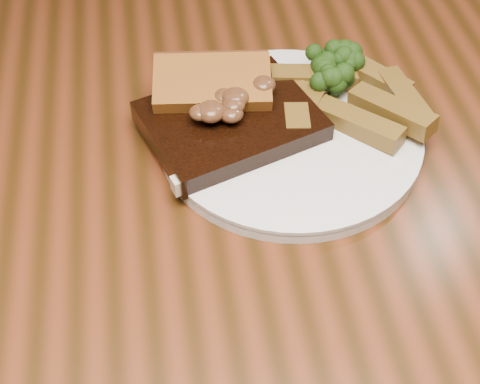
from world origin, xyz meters
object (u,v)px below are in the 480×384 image
(chair_far, at_px, (170,44))
(potato_wedges, at_px, (346,105))
(plate, at_px, (290,136))
(steak, at_px, (231,122))
(dining_table, at_px, (230,262))
(garlic_bread, at_px, (213,101))

(chair_far, height_order, potato_wedges, chair_far)
(plate, bearing_deg, steak, 169.79)
(dining_table, relative_size, chair_far, 1.86)
(dining_table, bearing_deg, garlic_bread, 89.40)
(steak, xyz_separation_m, potato_wedges, (0.12, 0.01, -0.00))
(plate, relative_size, steak, 1.63)
(dining_table, distance_m, potato_wedges, 0.20)
(chair_far, bearing_deg, garlic_bread, 92.83)
(potato_wedges, bearing_deg, steak, -176.25)
(plate, relative_size, garlic_bread, 2.27)
(dining_table, height_order, garlic_bread, garlic_bread)
(dining_table, xyz_separation_m, potato_wedges, (0.14, 0.09, 0.12))
(steak, distance_m, garlic_bread, 0.04)
(steak, height_order, potato_wedges, same)
(chair_far, distance_m, plate, 0.65)
(garlic_bread, bearing_deg, potato_wedges, -4.34)
(steak, bearing_deg, dining_table, -118.68)
(chair_far, relative_size, steak, 5.23)
(plate, xyz_separation_m, garlic_bread, (-0.07, 0.05, 0.02))
(chair_far, height_order, plate, chair_far)
(garlic_bread, relative_size, potato_wedges, 0.98)
(chair_far, xyz_separation_m, potato_wedges, (0.16, -0.56, 0.30))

